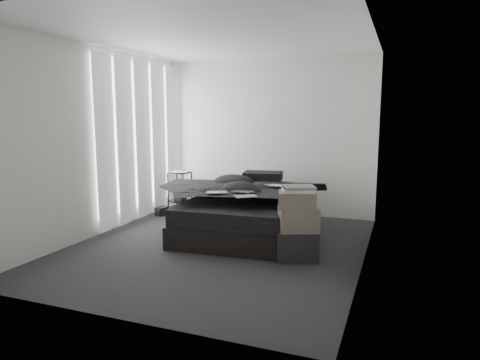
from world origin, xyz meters
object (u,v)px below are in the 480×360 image
(laptop, at_px, (276,181))
(box_lower, at_px, (297,245))
(bed, at_px, (248,224))
(side_stand, at_px, (180,193))

(laptop, relative_size, box_lower, 0.71)
(bed, bearing_deg, side_stand, 148.97)
(bed, xyz_separation_m, laptop, (0.38, 0.08, 0.62))
(bed, relative_size, laptop, 6.24)
(side_stand, bearing_deg, bed, -27.31)
(side_stand, bearing_deg, laptop, -20.37)
(side_stand, bearing_deg, box_lower, -33.39)
(laptop, distance_m, side_stand, 2.06)
(bed, xyz_separation_m, box_lower, (0.91, -0.81, 0.03))
(bed, height_order, side_stand, side_stand)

